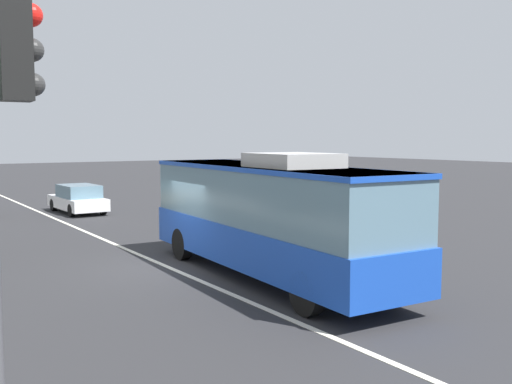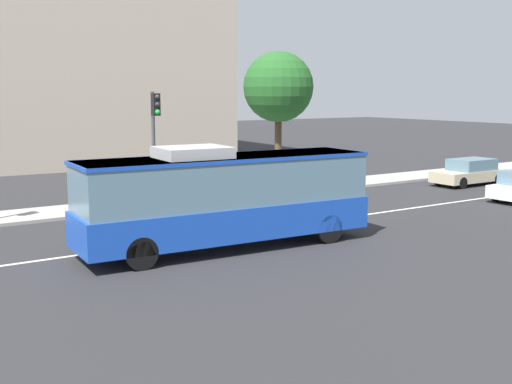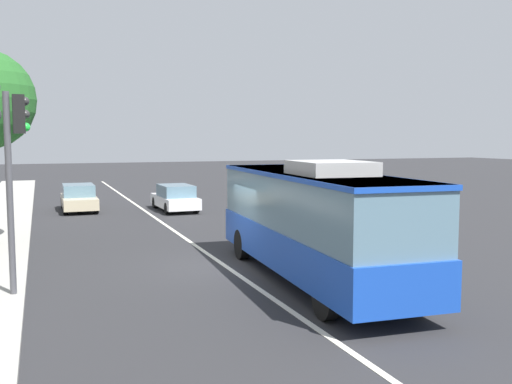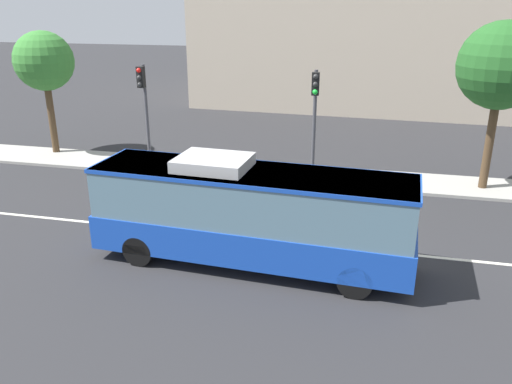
# 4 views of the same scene
# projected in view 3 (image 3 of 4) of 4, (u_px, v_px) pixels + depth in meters

# --- Properties ---
(ground_plane) EXTENTS (160.00, 160.00, 0.00)m
(ground_plane) POSITION_uv_depth(u_px,v_px,m) (224.00, 265.00, 18.33)
(ground_plane) COLOR #28282B
(lane_centre_line) EXTENTS (76.00, 0.16, 0.01)m
(lane_centre_line) POSITION_uv_depth(u_px,v_px,m) (224.00, 265.00, 18.33)
(lane_centre_line) COLOR silver
(lane_centre_line) RESTS_ON ground_plane
(transit_bus) EXTENTS (10.13, 3.07, 3.46)m
(transit_bus) POSITION_uv_depth(u_px,v_px,m) (313.00, 218.00, 16.20)
(transit_bus) COLOR #1947B7
(transit_bus) RESTS_ON ground_plane
(sedan_white) EXTENTS (4.55, 1.94, 1.46)m
(sedan_white) POSITION_uv_depth(u_px,v_px,m) (175.00, 198.00, 32.08)
(sedan_white) COLOR white
(sedan_white) RESTS_ON ground_plane
(sedan_beige) EXTENTS (4.50, 1.82, 1.46)m
(sedan_beige) POSITION_uv_depth(u_px,v_px,m) (79.00, 198.00, 32.13)
(sedan_beige) COLOR #C6B793
(sedan_beige) RESTS_ON ground_plane
(traffic_light_mid_block) EXTENTS (0.34, 0.62, 5.20)m
(traffic_light_mid_block) POSITION_uv_depth(u_px,v_px,m) (15.00, 158.00, 14.21)
(traffic_light_mid_block) COLOR #47474C
(traffic_light_mid_block) RESTS_ON ground_plane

